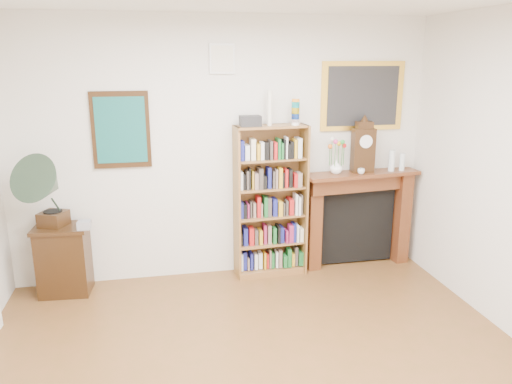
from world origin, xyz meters
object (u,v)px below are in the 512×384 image
bottle_left (392,161)px  side_cabinet (64,260)px  flower_vase (336,167)px  bottle_right (402,162)px  teacup (361,171)px  fireplace (358,210)px  bookshelf (271,193)px  mantel_clock (363,148)px  cd_stack (84,225)px  gramophone (47,187)px

bottle_left → side_cabinet: bearing=-179.3°
flower_vase → bottle_left: bottle_left is taller
side_cabinet → flower_vase: (2.92, 0.05, 0.83)m
side_cabinet → bottle_right: size_ratio=3.62×
side_cabinet → bottle_left: size_ratio=3.02×
teacup → fireplace: bearing=71.7°
bookshelf → bottle_left: 1.43m
bookshelf → mantel_clock: 1.15m
cd_stack → teacup: 2.96m
side_cabinet → mantel_clock: (3.23, 0.07, 1.03)m
teacup → bottle_right: bearing=8.4°
gramophone → cd_stack: gramophone is taller
fireplace → cd_stack: 2.99m
bottle_right → bottle_left: bearing=-178.3°
side_cabinet → bottle_right: (3.70, 0.05, 0.86)m
teacup → gramophone: bearing=-178.7°
gramophone → cd_stack: (0.31, -0.02, -0.40)m
bookshelf → bottle_right: bookshelf is taller
cd_stack → bottle_left: 3.37m
bookshelf → side_cabinet: size_ratio=2.66×
bottle_left → bottle_right: bearing=1.7°
gramophone → fireplace: bearing=27.4°
side_cabinet → bottle_left: bottle_left is taller
side_cabinet → bottle_right: bearing=5.1°
gramophone → mantel_clock: mantel_clock is taller
bookshelf → gramophone: size_ratio=2.46×
bookshelf → gramophone: bearing=179.7°
bookshelf → cd_stack: size_ratio=16.06×
fireplace → bottle_right: bottle_right is taller
cd_stack → teacup: (2.94, 0.10, 0.39)m
cd_stack → flower_vase: flower_vase is taller
side_cabinet → gramophone: gramophone is taller
side_cabinet → bottle_left: bearing=5.0°
cd_stack → flower_vase: bearing=3.6°
gramophone → bottle_left: gramophone is taller
gramophone → flower_vase: size_ratio=5.26×
bookshelf → cd_stack: 1.95m
flower_vase → cd_stack: bearing=-176.4°
bookshelf → fireplace: (1.05, 0.06, -0.28)m
cd_stack → bottle_right: size_ratio=0.60×
bookshelf → bottle_right: size_ratio=9.63×
flower_vase → gramophone: bearing=-177.2°
bookshelf → flower_vase: size_ratio=12.97×
bottle_left → bottle_right: 0.13m
teacup → bookshelf: bearing=175.3°
side_cabinet → gramophone: size_ratio=0.93×
fireplace → mantel_clock: 0.74m
fireplace → side_cabinet: bearing=176.3°
bottle_right → side_cabinet: bearing=-179.2°
mantel_clock → teacup: bearing=-115.7°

